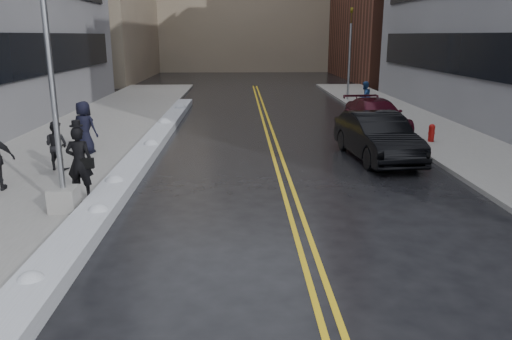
{
  "coord_description": "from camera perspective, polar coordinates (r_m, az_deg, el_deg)",
  "views": [
    {
      "loc": [
        1.09,
        -9.95,
        4.4
      ],
      "look_at": [
        1.47,
        1.48,
        1.3
      ],
      "focal_mm": 35.0,
      "sensor_mm": 36.0,
      "label": 1
    }
  ],
  "objects": [
    {
      "name": "lamppost",
      "position": [
        12.87,
        -21.95,
        5.72
      ],
      "size": [
        0.65,
        0.65,
        7.62
      ],
      "color": "gray",
      "rests_on": "sidewalk_west"
    },
    {
      "name": "snow_ridge",
      "position": [
        18.78,
        -12.74,
        1.77
      ],
      "size": [
        0.9,
        30.0,
        0.34
      ],
      "primitive_type": "cube",
      "color": "silver",
      "rests_on": "ground"
    },
    {
      "name": "pedestrian_b",
      "position": [
        17.39,
        -21.84,
        2.61
      ],
      "size": [
        0.93,
        0.82,
        1.59
      ],
      "primitive_type": "imported",
      "rotation": [
        0.0,
        0.0,
        2.81
      ],
      "color": "black",
      "rests_on": "sidewalk_west"
    },
    {
      "name": "pedestrian_east",
      "position": [
        29.21,
        12.3,
        8.17
      ],
      "size": [
        1.06,
        1.0,
        1.74
      ],
      "primitive_type": "imported",
      "rotation": [
        0.0,
        0.0,
        3.7
      ],
      "color": "navy",
      "rests_on": "sidewalk_east"
    },
    {
      "name": "lane_line_left",
      "position": [
        20.47,
        1.65,
        2.76
      ],
      "size": [
        0.12,
        50.0,
        0.01
      ],
      "primitive_type": "cube",
      "color": "gold",
      "rests_on": "ground"
    },
    {
      "name": "car_black",
      "position": [
        18.63,
        13.68,
        3.72
      ],
      "size": [
        2.27,
        5.28,
        1.69
      ],
      "primitive_type": "imported",
      "rotation": [
        0.0,
        0.0,
        0.1
      ],
      "color": "black",
      "rests_on": "ground"
    },
    {
      "name": "ground",
      "position": [
        10.94,
        -7.55,
        -8.7
      ],
      "size": [
        160.0,
        160.0,
        0.0
      ],
      "primitive_type": "plane",
      "color": "black",
      "rests_on": "ground"
    },
    {
      "name": "traffic_signal",
      "position": [
        34.77,
        10.67,
        13.27
      ],
      "size": [
        0.16,
        0.2,
        6.0
      ],
      "color": "gray",
      "rests_on": "sidewalk_east"
    },
    {
      "name": "pedestrian_fedora",
      "position": [
        14.14,
        -19.52,
        0.85
      ],
      "size": [
        0.73,
        0.5,
        1.94
      ],
      "primitive_type": "imported",
      "rotation": [
        0.0,
        0.0,
        3.09
      ],
      "color": "black",
      "rests_on": "sidewalk_west"
    },
    {
      "name": "pedestrian_c",
      "position": [
        19.49,
        -19.02,
        4.63
      ],
      "size": [
        1.09,
        0.88,
        1.93
      ],
      "primitive_type": "imported",
      "rotation": [
        0.0,
        0.0,
        2.82
      ],
      "color": "black",
      "rests_on": "sidewalk_west"
    },
    {
      "name": "car_maroon",
      "position": [
        24.19,
        13.54,
        6.06
      ],
      "size": [
        2.48,
        5.31,
        1.5
      ],
      "primitive_type": "imported",
      "rotation": [
        0.0,
        0.0,
        0.07
      ],
      "color": "#390916",
      "rests_on": "ground"
    },
    {
      "name": "sidewalk_east",
      "position": [
        22.28,
        21.72,
        2.88
      ],
      "size": [
        4.0,
        50.0,
        0.15
      ],
      "primitive_type": "cube",
      "color": "gray",
      "rests_on": "ground"
    },
    {
      "name": "sidewalk_west",
      "position": [
        21.53,
        -20.42,
        2.61
      ],
      "size": [
        5.5,
        50.0,
        0.15
      ],
      "primitive_type": "cube",
      "color": "gray",
      "rests_on": "ground"
    },
    {
      "name": "lane_line_right",
      "position": [
        20.49,
        2.49,
        2.76
      ],
      "size": [
        0.12,
        50.0,
        0.01
      ],
      "primitive_type": "cube",
      "color": "gold",
      "rests_on": "ground"
    },
    {
      "name": "fire_hydrant",
      "position": [
        21.81,
        19.43,
        4.12
      ],
      "size": [
        0.26,
        0.26,
        0.73
      ],
      "color": "maroon",
      "rests_on": "sidewalk_east"
    }
  ]
}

